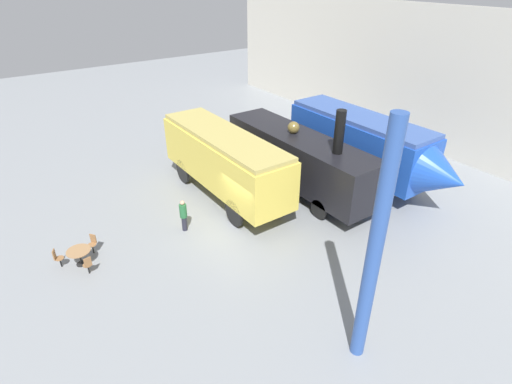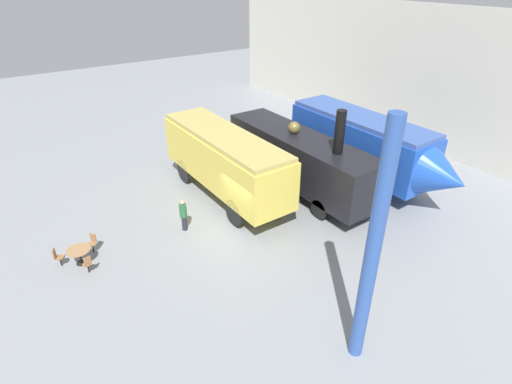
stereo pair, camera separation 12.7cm
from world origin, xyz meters
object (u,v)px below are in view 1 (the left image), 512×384
Objects in this scene: cafe_table_near at (79,253)px; cafe_chair_0 at (93,242)px; passenger_coach_vintage at (224,158)px; streamlined_locomotive at (369,145)px; steam_locomotive at (298,157)px; visitor_person at (183,214)px.

cafe_table_near is 0.86m from cafe_chair_0.
cafe_chair_0 is at bearing -82.69° from passenger_coach_vintage.
streamlined_locomotive reaches higher than passenger_coach_vintage.
steam_locomotive is at bearing 89.10° from cafe_table_near.
streamlined_locomotive reaches higher than cafe_chair_0.
streamlined_locomotive is 1.08× the size of steam_locomotive.
visitor_person is at bearing 131.90° from cafe_chair_0.
passenger_coach_vintage is 7.55m from cafe_chair_0.
visitor_person is (0.77, 3.98, 0.36)m from cafe_chair_0.
streamlined_locomotive reaches higher than cafe_table_near.
passenger_coach_vintage is at bearing 100.34° from cafe_table_near.
streamlined_locomotive is 11.05× the size of cafe_table_near.
steam_locomotive reaches higher than visitor_person.
visitor_person reaches higher than cafe_chair_0.
streamlined_locomotive is 10.90m from visitor_person.
visitor_person reaches higher than cafe_table_near.
steam_locomotive is 11.08m from cafe_chair_0.
visitor_person is at bearing -62.82° from passenger_coach_vintage.
cafe_chair_0 is (-0.52, 0.69, -0.07)m from cafe_table_near.
passenger_coach_vintage is 10.43× the size of cafe_chair_0.
cafe_table_near is 0.61× the size of visitor_person.
steam_locomotive is 6.22× the size of visitor_person.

